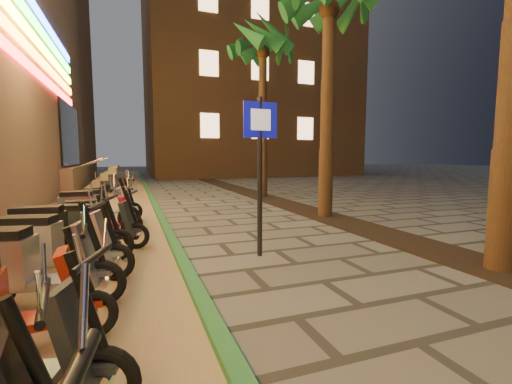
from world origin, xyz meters
name	(u,v)px	position (x,y,z in m)	size (l,w,h in m)	color
parking_strip	(99,212)	(-2.60, 10.00, 0.01)	(3.40, 60.00, 0.01)	#8C7251
green_curb	(156,208)	(-0.90, 10.00, 0.05)	(0.18, 60.00, 0.10)	#256431
planting_strip	(370,230)	(3.60, 5.00, 0.01)	(1.20, 40.00, 0.02)	black
apartment_block	(241,47)	(9.00, 32.00, 12.50)	(18.00, 16.06, 25.00)	brown
palm_c	(329,9)	(3.60, 7.00, 5.73)	(2.97, 3.02, 6.91)	#472D19
palm_d	(263,52)	(3.60, 12.00, 5.94)	(2.97, 3.02, 7.16)	#472D19
pedestrian_sign	(260,155)	(0.44, 3.97, 1.76)	(0.60, 0.11, 2.72)	black
scooter_7	(22,265)	(-2.79, 2.87, 0.53)	(1.75, 0.76, 1.23)	black
scooter_8	(51,246)	(-2.68, 3.69, 0.53)	(1.74, 0.79, 1.22)	black
scooter_9	(58,232)	(-2.74, 4.53, 0.55)	(1.78, 0.62, 1.26)	black
scooter_10	(93,224)	(-2.31, 5.34, 0.49)	(1.59, 0.75, 1.12)	black
scooter_11	(95,217)	(-2.37, 6.23, 0.47)	(1.55, 0.70, 1.09)	black
scooter_12	(91,209)	(-2.53, 7.10, 0.53)	(1.74, 0.61, 1.23)	black
scooter_13	(100,205)	(-2.39, 7.87, 0.51)	(1.66, 0.80, 1.17)	black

